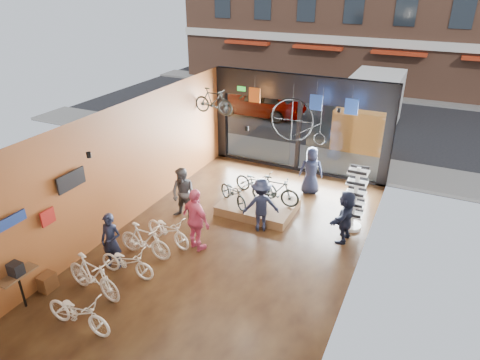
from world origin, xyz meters
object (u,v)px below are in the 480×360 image
Objects in this scene: floor_bike_0 at (78,312)px; customer_0 at (111,241)px; sunglasses_rack at (355,199)px; penny_farthing at (301,123)px; display_bike_right at (256,183)px; street_car at (260,101)px; floor_bike_1 at (93,276)px; floor_bike_3 at (145,240)px; display_platform at (258,207)px; display_bike_left at (233,193)px; customer_5 at (345,216)px; box_truck at (369,110)px; customer_2 at (196,220)px; floor_bike_4 at (168,230)px; customer_3 at (261,205)px; customer_4 at (311,171)px; customer_1 at (183,194)px; hung_bike at (213,101)px; display_bike_mid at (275,191)px; floor_bike_2 at (127,262)px.

customer_0 reaches higher than floor_bike_0.
penny_farthing reaches higher than sunglasses_rack.
customer_0 is (-2.01, -4.95, 0.06)m from display_bike_right.
street_car is 2.73× the size of floor_bike_1.
display_platform is at bearing -27.40° from floor_bike_3.
customer_5 reaches higher than display_bike_left.
box_truck is 11.78m from customer_2.
floor_bike_4 is 2.85m from customer_3.
floor_bike_4 is at bearing -119.74° from display_platform.
customer_4 is at bearing -130.42° from customer_3.
penny_farthing is at bearing 57.38° from customer_1.
hung_bike is at bearing 10.02° from street_car.
hung_bike reaches higher than display_bike_left.
customer_1 is at bearing -73.48° from customer_5.
floor_bike_3 is at bearing -51.18° from customer_5.
customer_4 reaches higher than display_bike_left.
box_truck is (5.94, -1.00, 0.53)m from street_car.
customer_0 is (-2.85, -4.55, 0.01)m from display_bike_mid.
box_truck reaches higher than floor_bike_1.
penny_farthing is at bearing -101.04° from box_truck.
customer_1 is at bearing 2.26° from floor_bike_3.
display_bike_left is at bearing 58.84° from customer_0.
floor_bike_3 is at bearing -116.88° from display_platform.
penny_farthing is 3.31m from hung_bike.
street_car is 2.79× the size of customer_1.
penny_farthing reaches higher than display_bike_mid.
floor_bike_0 is 1.03× the size of display_bike_right.
street_car is at bearing 134.53° from sunglasses_rack.
floor_bike_4 is (2.41, -12.59, -0.39)m from street_car.
floor_bike_3 is at bearing 2.08° from floor_bike_1.
customer_1 is at bearing 73.87° from customer_0.
display_bike_mid is 3.15m from customer_2.
customer_0 is at bearing -131.14° from sunglasses_rack.
street_car is 2.37× the size of sunglasses_rack.
display_bike_right is at bearing -105.10° from box_truck.
display_bike_right reaches higher than floor_bike_3.
box_truck is 6.79m from penny_farthing.
customer_3 is at bearing -103.61° from customer_2.
street_car is at bearing 121.61° from penny_farthing.
customer_0 reaches higher than display_platform.
customer_2 is at bearing -154.21° from hung_bike.
floor_bike_3 is at bearing 43.17° from customer_4.
customer_1 is at bearing -24.03° from customer_2.
display_bike_left reaches higher than display_platform.
sunglasses_rack reaches higher than display_bike_left.
hung_bike is (-1.94, 4.68, 1.98)m from customer_2.
penny_farthing is (2.37, 6.72, 2.09)m from floor_bike_2.
display_bike_right reaches higher than display_platform.
customer_0 is at bearing 168.44° from floor_bike_4.
floor_bike_1 is 3.05m from customer_2.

